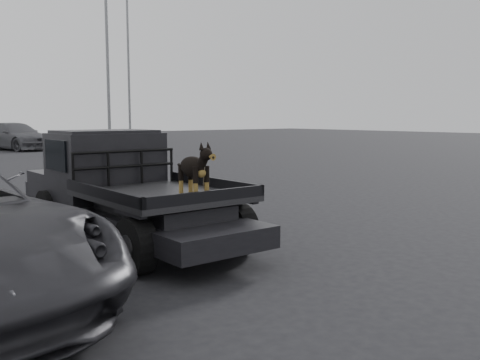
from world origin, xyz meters
TOP-DOWN VIEW (x-y plane):
  - ground at (0.00, 0.00)m, footprint 120.00×120.00m
  - flatbed_ute at (0.22, 2.28)m, footprint 2.00×5.40m
  - ute_cab at (0.22, 3.23)m, footprint 1.72×1.30m
  - headache_rack at (0.22, 2.48)m, footprint 1.80×0.08m
  - dog at (0.29, 0.58)m, footprint 0.32×0.60m
  - distant_car_b at (5.94, 28.57)m, footprint 3.83×6.10m
  - floodlight_mid at (9.86, 23.69)m, footprint 1.08×0.28m
  - floodlight_far at (15.90, 32.91)m, footprint 1.08×0.28m

SIDE VIEW (x-z plane):
  - ground at x=0.00m, z-range 0.00..0.00m
  - flatbed_ute at x=0.22m, z-range 0.00..0.92m
  - distant_car_b at x=5.94m, z-range 0.00..1.65m
  - headache_rack at x=0.22m, z-range 0.92..1.47m
  - dog at x=0.29m, z-range 0.92..1.66m
  - ute_cab at x=0.22m, z-range 0.92..1.80m
  - floodlight_mid at x=9.86m, z-range 0.59..12.68m
  - floodlight_far at x=15.90m, z-range 0.61..16.90m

